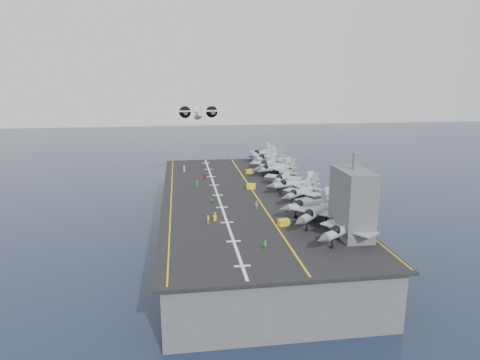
{
  "coord_description": "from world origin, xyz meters",
  "views": [
    {
      "loc": [
        -14.77,
        -98.47,
        37.85
      ],
      "look_at": [
        0.0,
        4.0,
        13.0
      ],
      "focal_mm": 32.0,
      "sensor_mm": 36.0,
      "label": 1
    }
  ],
  "objects": [
    {
      "name": "island_superstructure",
      "position": [
        15.0,
        -30.0,
        17.9
      ],
      "size": [
        5.0,
        10.0,
        15.0
      ],
      "primitive_type": null,
      "color": "#56595E",
      "rests_on": "flight_deck"
    },
    {
      "name": "fighter_jet_2",
      "position": [
        11.66,
        -17.81,
        12.89
      ],
      "size": [
        16.83,
        14.05,
        4.99
      ],
      "primitive_type": null,
      "color": "#979FA8",
      "rests_on": "flight_deck"
    },
    {
      "name": "crew_5",
      "position": [
        -13.5,
        27.65,
        11.33
      ],
      "size": [
        1.21,
        1.33,
        1.85
      ],
      "primitive_type": "imported",
      "color": "silver",
      "rests_on": "flight_deck"
    },
    {
      "name": "fighter_jet_5",
      "position": [
        11.55,
        6.25,
        12.95
      ],
      "size": [
        15.93,
        17.61,
        5.09
      ],
      "primitive_type": null,
      "color": "gray",
      "rests_on": "flight_deck"
    },
    {
      "name": "crew_4",
      "position": [
        -7.97,
        16.94,
        11.36
      ],
      "size": [
        1.31,
        1.05,
        1.91
      ],
      "primitive_type": "imported",
      "color": "#B21919",
      "rests_on": "flight_deck"
    },
    {
      "name": "fighter_jet_0",
      "position": [
        12.95,
        -32.97,
        12.92
      ],
      "size": [
        17.43,
        16.31,
        5.04
      ],
      "primitive_type": null,
      "color": "gray",
      "rests_on": "flight_deck"
    },
    {
      "name": "deck_edge_stbd",
      "position": [
        18.5,
        0.0,
        10.42
      ],
      "size": [
        0.25,
        90.0,
        0.02
      ],
      "primitive_type": "cube",
      "color": "gold",
      "rests_on": "flight_deck"
    },
    {
      "name": "ground",
      "position": [
        0.0,
        0.0,
        0.0
      ],
      "size": [
        500.0,
        500.0,
        0.0
      ],
      "primitive_type": "plane",
      "color": "#142135",
      "rests_on": "ground"
    },
    {
      "name": "tow_cart_a",
      "position": [
        4.48,
        -23.28,
        11.01
      ],
      "size": [
        2.24,
        1.66,
        1.23
      ],
      "primitive_type": null,
      "color": "gold",
      "rests_on": "flight_deck"
    },
    {
      "name": "transport_plane",
      "position": [
        -7.21,
        56.18,
        24.83
      ],
      "size": [
        24.87,
        17.79,
        5.64
      ],
      "primitive_type": null,
      "color": "silver"
    },
    {
      "name": "tow_cart_c",
      "position": [
        5.47,
        22.61,
        10.99
      ],
      "size": [
        2.25,
        1.78,
        1.18
      ],
      "primitive_type": null,
      "color": "gold",
      "rests_on": "flight_deck"
    },
    {
      "name": "foul_line",
      "position": [
        3.0,
        0.0,
        10.42
      ],
      "size": [
        0.35,
        90.0,
        0.02
      ],
      "primitive_type": "cube",
      "color": "gold",
      "rests_on": "flight_deck"
    },
    {
      "name": "deck_edge_port",
      "position": [
        -17.0,
        0.0,
        10.42
      ],
      "size": [
        0.25,
        90.0,
        0.02
      ],
      "primitive_type": "cube",
      "color": "gold",
      "rests_on": "flight_deck"
    },
    {
      "name": "flight_deck",
      "position": [
        0.0,
        0.0,
        10.2
      ],
      "size": [
        38.0,
        92.0,
        0.4
      ],
      "primitive_type": "cube",
      "color": "black",
      "rests_on": "hull"
    },
    {
      "name": "tow_cart_b",
      "position": [
        3.01,
        4.95,
        11.04
      ],
      "size": [
        2.44,
        1.94,
        1.28
      ],
      "primitive_type": null,
      "color": "#D7C80F",
      "rests_on": "flight_deck"
    },
    {
      "name": "fighter_jet_1",
      "position": [
        10.88,
        -23.62,
        13.04
      ],
      "size": [
        17.84,
        17.95,
        5.27
      ],
      "primitive_type": null,
      "color": "#9398A1",
      "rests_on": "flight_deck"
    },
    {
      "name": "crew_7",
      "position": [
        1.24,
        -11.99,
        11.27
      ],
      "size": [
        0.9,
        1.17,
        1.74
      ],
      "primitive_type": "imported",
      "color": "silver",
      "rests_on": "flight_deck"
    },
    {
      "name": "crew_1",
      "position": [
        -9.66,
        -20.17,
        11.24
      ],
      "size": [
        1.11,
        1.21,
        1.68
      ],
      "primitive_type": "imported",
      "color": "yellow",
      "rests_on": "flight_deck"
    },
    {
      "name": "fighter_jet_6",
      "position": [
        12.17,
        18.21,
        12.84
      ],
      "size": [
        16.17,
        13.07,
        4.88
      ],
      "primitive_type": null,
      "color": "#98A0AA",
      "rests_on": "flight_deck"
    },
    {
      "name": "fighter_jet_4",
      "position": [
        12.85,
        -0.44,
        12.8
      ],
      "size": [
        15.47,
        11.94,
        4.8
      ],
      "primitive_type": null,
      "color": "#8F969D",
      "rests_on": "flight_deck"
    },
    {
      "name": "crew_6",
      "position": [
        -1.32,
        -34.09,
        11.19
      ],
      "size": [
        1.14,
        1.02,
        1.59
      ],
      "primitive_type": "imported",
      "color": "green",
      "rests_on": "flight_deck"
    },
    {
      "name": "crew_0",
      "position": [
        -8.27,
        -18.94,
        11.29
      ],
      "size": [
        1.11,
        0.78,
        1.78
      ],
      "primitive_type": "imported",
      "color": "yellow",
      "rests_on": "flight_deck"
    },
    {
      "name": "fighter_jet_9",
      "position": [
        13.34,
        42.58,
        13.1
      ],
      "size": [
        18.37,
        18.29,
        5.4
      ],
      "primitive_type": null,
      "color": "#979EA7",
      "rests_on": "flight_deck"
    },
    {
      "name": "crew_2",
      "position": [
        -7.85,
        -6.64,
        11.29
      ],
      "size": [
        1.28,
        1.14,
        1.79
      ],
      "primitive_type": "imported",
      "color": "#247B25",
      "rests_on": "flight_deck"
    },
    {
      "name": "landing_centerline",
      "position": [
        -6.0,
        0.0,
        10.42
      ],
      "size": [
        0.5,
        90.0,
        0.02
      ],
      "primitive_type": "cube",
      "color": "silver",
      "rests_on": "flight_deck"
    },
    {
      "name": "hull",
      "position": [
        0.0,
        0.0,
        5.0
      ],
      "size": [
        36.0,
        90.0,
        10.0
      ],
      "primitive_type": "cube",
      "color": "#56595E",
      "rests_on": "ground"
    },
    {
      "name": "fighter_jet_8",
      "position": [
        13.34,
        34.08,
        13.1
      ],
      "size": [
        18.37,
        18.29,
        5.4
      ],
      "primitive_type": null,
      "color": "#979EA7",
      "rests_on": "flight_deck"
    },
    {
      "name": "fighter_jet_3",
      "position": [
        12.21,
        -7.98,
        12.71
      ],
      "size": [
        15.86,
        15.35,
        4.61
      ],
      "primitive_type": null,
      "color": "#9AA3AA",
      "rests_on": "flight_deck"
    },
    {
      "name": "fighter_jet_7",
      "position": [
        11.16,
        23.09,
        13.21
      ],
      "size": [
        17.5,
        19.44,
        5.63
      ],
      "primitive_type": null,
      "color": "#A3AAB3",
      "rests_on": "flight_deck"
    },
    {
      "name": "crew_3",
      "position": [
        -10.49,
        8.44,
        11.27
      ],
      "size": [
        1.25,
        1.15,
        1.73
      ],
      "primitive_type": "imported",
      "color": "green",
      "rests_on": "flight_deck"
    }
  ]
}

